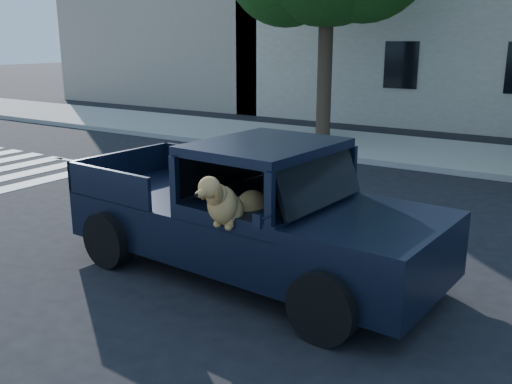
% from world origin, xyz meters
% --- Properties ---
extents(ground, '(120.00, 120.00, 0.00)m').
position_xyz_m(ground, '(0.00, 0.00, 0.00)').
color(ground, black).
rests_on(ground, ground).
extents(far_sidewalk, '(60.00, 4.00, 0.15)m').
position_xyz_m(far_sidewalk, '(0.00, 9.20, 0.07)').
color(far_sidewalk, gray).
rests_on(far_sidewalk, ground).
extents(lane_stripes, '(21.60, 0.14, 0.01)m').
position_xyz_m(lane_stripes, '(2.00, 3.40, 0.01)').
color(lane_stripes, silver).
rests_on(lane_stripes, ground).
extents(building_left, '(12.00, 6.00, 8.00)m').
position_xyz_m(building_left, '(-15.00, 16.50, 4.00)').
color(building_left, tan).
rests_on(building_left, ground).
extents(pickup_truck, '(5.25, 2.78, 1.84)m').
position_xyz_m(pickup_truck, '(-0.27, -0.17, 0.62)').
color(pickup_truck, black).
rests_on(pickup_truck, ground).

